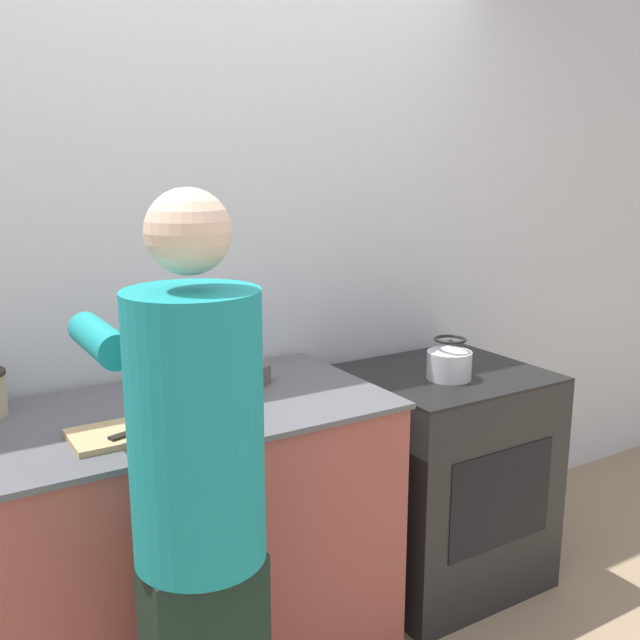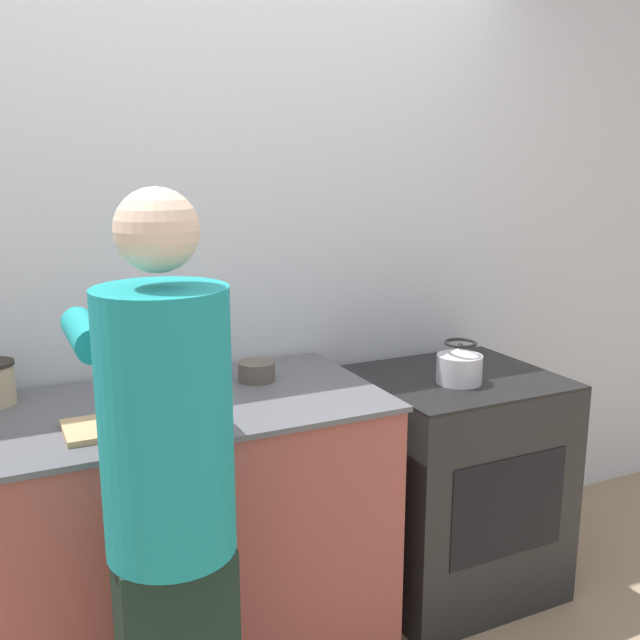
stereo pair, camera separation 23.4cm
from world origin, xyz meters
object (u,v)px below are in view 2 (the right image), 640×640
knife (140,421)px  kettle (459,365)px  oven (455,482)px  cutting_board (127,424)px  person (169,501)px  bowl_prep (256,371)px

knife → kettle: (1.19, 0.07, -0.00)m
oven → cutting_board: bearing=-174.7°
cutting_board → knife: knife is taller
oven → cutting_board: 1.38m
person → knife: (0.02, 0.41, 0.06)m
cutting_board → person: bearing=-88.2°
knife → kettle: bearing=-13.3°
cutting_board → kettle: bearing=2.2°
knife → bowl_prep: (0.47, 0.28, 0.01)m
cutting_board → kettle: (1.22, 0.05, 0.01)m
person → cutting_board: bearing=91.8°
kettle → person: bearing=-158.2°
kettle → bowl_prep: (-0.72, 0.21, 0.01)m
oven → cutting_board: (-1.28, -0.12, 0.50)m
knife → bowl_prep: bowl_prep is taller
knife → bowl_prep: 0.55m
oven → cutting_board: size_ratio=2.50×
knife → kettle: kettle is taller
cutting_board → knife: bearing=-35.6°
oven → bowl_prep: bearing=169.8°
kettle → oven: bearing=51.7°
person → knife: size_ratio=6.36×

